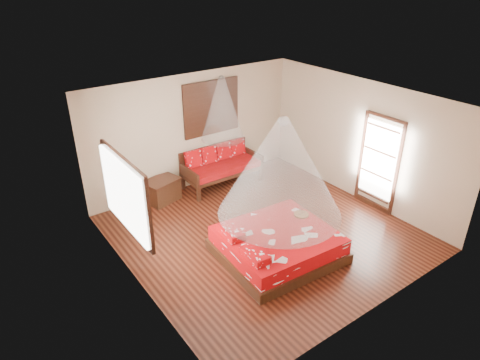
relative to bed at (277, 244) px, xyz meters
The scene contains 10 objects.
room 1.40m from the bed, 68.37° to the left, with size 5.54×5.54×2.84m.
bed is the anchor object (origin of this frame).
daybed 3.25m from the bed, 75.73° to the left, with size 1.95×0.87×0.98m.
storage_chest 3.29m from the bed, 104.01° to the left, with size 0.91×0.76×0.54m.
shutter_panel 3.92m from the bed, 77.03° to the left, with size 1.52×0.06×1.32m.
window_left 2.97m from the bed, 158.58° to the left, with size 0.10×1.74×1.34m.
glazed_door 3.12m from the bed, ahead, with size 0.08×1.02×2.16m.
wine_tray 0.90m from the bed, 15.00° to the left, with size 0.30×0.30×0.24m.
mosquito_net_main 1.60m from the bed, ahead, with size 2.24×2.24×1.80m, color white.
mosquito_net_daybed 3.56m from the bed, 75.10° to the left, with size 1.02×1.02×1.50m, color white.
Camera 1 is at (-4.76, -5.72, 5.02)m, focal length 32.00 mm.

